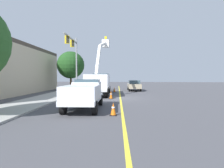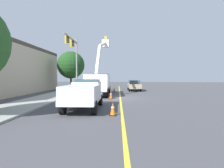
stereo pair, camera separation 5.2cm
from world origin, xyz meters
name	(u,v)px [view 1 (the left image)]	position (x,y,z in m)	size (l,w,h in m)	color
ground	(120,98)	(0.00, 0.00, 0.00)	(120.00, 120.00, 0.00)	#47474C
sidewalk_far_side	(50,97)	(-0.64, 7.58, 0.06)	(60.00, 3.60, 0.12)	#9E9E99
lane_centre_stripe	(120,98)	(0.00, 0.00, 0.00)	(50.00, 0.16, 0.01)	yellow
utility_bucket_truck	(99,82)	(2.85, 2.84, 1.62)	(8.38, 3.18, 7.37)	white
service_pickup_truck	(84,93)	(-7.04, 2.02, 1.12)	(5.76, 2.56, 2.06)	white
passing_minivan	(134,85)	(10.41, -1.48, 0.97)	(4.94, 2.30, 1.69)	tan
traffic_cone_leading	(113,109)	(-8.87, -0.20, 0.37)	(0.40, 0.40, 0.76)	black
traffic_cone_mid_front	(111,95)	(-0.86, 0.90, 0.39)	(0.40, 0.40, 0.79)	black
traffic_cone_mid_rear	(114,89)	(7.31, 1.37, 0.38)	(0.40, 0.40, 0.77)	black
traffic_signal_mast	(74,53)	(6.17, 7.13, 5.62)	(6.64, 0.83, 8.19)	gray
street_tree_right	(71,65)	(10.93, 9.24, 4.25)	(4.61, 4.61, 6.56)	brown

